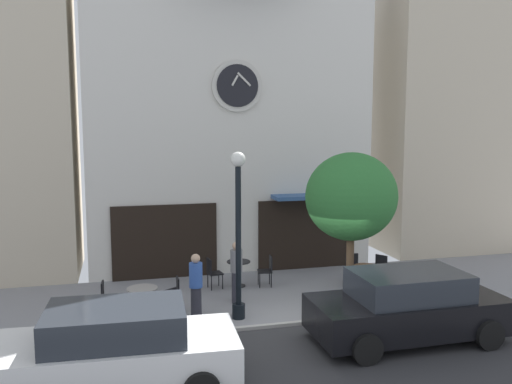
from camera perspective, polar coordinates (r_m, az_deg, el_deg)
ground_plane at (r=12.52m, az=7.77°, el=-15.23°), size 24.09×11.41×0.13m
clock_building at (r=18.09m, az=-2.95°, el=11.32°), size 9.22×3.92×11.67m
neighbor_building_right at (r=22.39m, az=19.65°, el=9.74°), size 5.99×4.42×11.79m
street_lamp at (r=12.94m, az=-1.91°, el=-4.64°), size 0.36×0.36×4.11m
street_tree at (r=13.79m, az=10.17°, el=-0.54°), size 2.38×2.14×4.05m
cafe_table_center_left at (r=13.72m, az=-12.06°, el=-10.79°), size 0.76×0.76×0.74m
cafe_table_near_door at (r=15.84m, az=-1.88°, el=-8.21°), size 0.69×0.69×0.76m
cafe_table_near_curb at (r=15.67m, az=11.65°, el=-8.55°), size 0.69×0.69×0.75m
cafe_chair_by_entrance at (r=15.87m, az=1.24°, el=-8.19°), size 0.44×0.44×0.90m
cafe_chair_corner at (r=13.92m, az=-15.68°, el=-10.69°), size 0.43×0.43×0.90m
cafe_chair_mid_row at (r=16.35m, az=13.08°, el=-7.91°), size 0.55×0.55×0.90m
cafe_chair_left_end at (r=13.89m, az=-8.76°, el=-10.53°), size 0.41×0.41×0.90m
cafe_chair_facing_wall at (r=16.36m, az=10.30°, el=-7.83°), size 0.45×0.45×0.90m
cafe_chair_outer at (r=13.11m, az=-9.46°, el=-11.64°), size 0.56×0.56×0.90m
cafe_chair_facing_street at (r=15.67m, az=-4.69°, el=-8.41°), size 0.46×0.46×0.90m
pedestrian_blue at (r=13.13m, az=-6.44°, el=-10.03°), size 0.43×0.43×1.67m
pedestrian_grey at (r=14.35m, az=-2.11°, el=-8.49°), size 0.45×0.45×1.67m
parked_car_white at (r=10.20m, az=-14.68°, el=-16.01°), size 4.38×2.19×1.55m
parked_car_black at (r=12.46m, az=15.91°, el=-11.71°), size 4.31×2.04×1.55m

